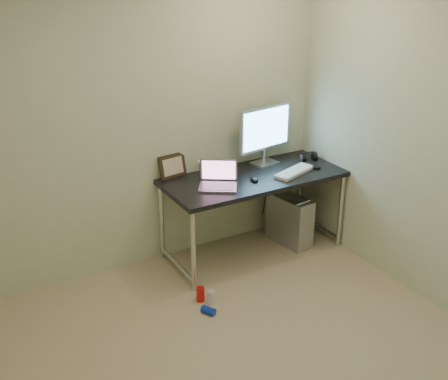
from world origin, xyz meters
TOP-DOWN VIEW (x-y plane):
  - floor at (0.00, 0.00)m, footprint 3.50×3.50m
  - wall_back at (0.00, 1.75)m, footprint 3.50×0.02m
  - desk at (0.95, 1.40)m, footprint 1.60×0.70m
  - tower_computer at (1.35, 1.38)m, footprint 0.26×0.47m
  - cable_a at (1.30, 1.70)m, footprint 0.01×0.16m
  - cable_b at (1.39, 1.68)m, footprint 0.02×0.11m
  - can_red at (0.17, 0.93)m, footprint 0.07×0.07m
  - can_white at (0.23, 0.86)m, footprint 0.07×0.07m
  - can_blue at (0.14, 0.75)m, footprint 0.10×0.12m
  - laptop at (0.57, 1.35)m, footprint 0.40×0.38m
  - monitor at (1.20, 1.61)m, footprint 0.57×0.20m
  - keyboard at (1.30, 1.28)m, footprint 0.45×0.27m
  - mouse_right at (1.54, 1.29)m, footprint 0.11×0.14m
  - mouse_left at (0.89, 1.30)m, footprint 0.09×0.12m
  - headphones at (1.62, 1.49)m, footprint 0.17×0.10m
  - picture_frame at (0.33, 1.72)m, footprint 0.27×0.11m
  - webcam at (0.58, 1.70)m, footprint 0.05×0.04m

SIDE VIEW (x-z plane):
  - floor at x=0.00m, z-range 0.00..0.00m
  - can_blue at x=0.14m, z-range 0.00..0.06m
  - can_white at x=0.23m, z-range 0.00..0.11m
  - can_red at x=0.17m, z-range 0.00..0.12m
  - tower_computer at x=1.35m, z-range -0.01..0.48m
  - cable_b at x=1.39m, z-range 0.02..0.74m
  - cable_a at x=1.30m, z-range 0.06..0.74m
  - desk at x=0.95m, z-range 0.30..1.05m
  - keyboard at x=1.30m, z-range 0.75..0.78m
  - mouse_left at x=0.89m, z-range 0.75..0.79m
  - mouse_right at x=1.54m, z-range 0.75..0.79m
  - headphones at x=1.62m, z-range 0.73..0.83m
  - laptop at x=0.57m, z-range 0.69..0.91m
  - webcam at x=0.58m, z-range 0.78..0.90m
  - picture_frame at x=0.33m, z-range 0.75..0.96m
  - monitor at x=1.20m, z-range 0.80..1.34m
  - wall_back at x=0.00m, z-range 0.00..2.50m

